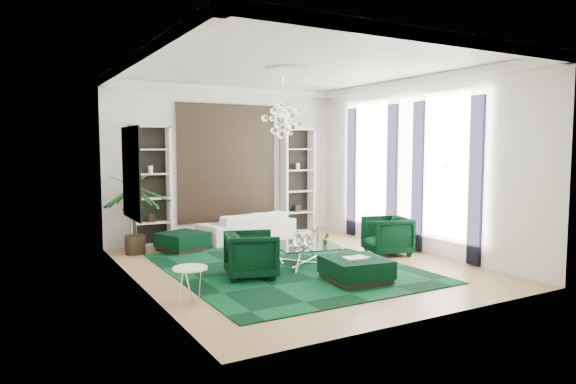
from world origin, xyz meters
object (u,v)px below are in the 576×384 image
armchair_right (387,236)px  ottoman_side (182,241)px  coffee_table (306,255)px  ottoman_front (356,270)px  armchair_left (251,255)px  palm (134,198)px  side_table (190,285)px  sofa (247,226)px

armchair_right → ottoman_side: armchair_right is taller
coffee_table → ottoman_front: (0.15, -1.40, -0.01)m
coffee_table → ottoman_side: coffee_table is taller
armchair_left → palm: (-1.31, 3.06, 0.79)m
armchair_right → side_table: (-4.75, -1.15, -0.16)m
sofa → armchair_left: size_ratio=2.68×
armchair_left → ottoman_front: armchair_left is taller
coffee_table → palm: 3.93m
palm → coffee_table: bearing=-46.5°
sofa → side_table: bearing=44.3°
armchair_right → coffee_table: armchair_right is taller
sofa → ottoman_side: size_ratio=2.66×
sofa → ottoman_front: sofa is taller
palm → side_table: bearing=-91.1°
ottoman_front → armchair_right: bearing=37.0°
armchair_left → ottoman_front: (1.45, -1.10, -0.21)m
ottoman_side → side_table: side_table is taller
armchair_left → side_table: armchair_left is taller
armchair_right → coffee_table: 2.07m
side_table → coffee_table: bearing=22.4°
coffee_table → armchair_right: bearing=1.1°
armchair_right → palm: palm is taller
coffee_table → palm: palm is taller
coffee_table → ottoman_side: 3.08m
sofa → palm: (-2.78, -0.25, 0.85)m
armchair_right → ottoman_side: size_ratio=0.99×
sofa → side_table: 5.01m
armchair_right → ottoman_front: armchair_right is taller
sofa → palm: 2.92m
side_table → palm: size_ratio=0.22×
ottoman_side → palm: size_ratio=0.38×
sofa → armchair_left: (-1.47, -3.31, 0.06)m
armchair_right → palm: size_ratio=0.37×
armchair_left → coffee_table: 1.35m
palm → armchair_left: bearing=-66.8°
armchair_left → ottoman_side: (-0.31, 2.93, -0.21)m
side_table → palm: (0.07, 3.86, 0.95)m
armchair_right → coffee_table: size_ratio=0.75×
sofa → side_table: sofa is taller
ottoman_front → side_table: size_ratio=1.92×
side_table → palm: palm is taller
armchair_right → palm: 5.47m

